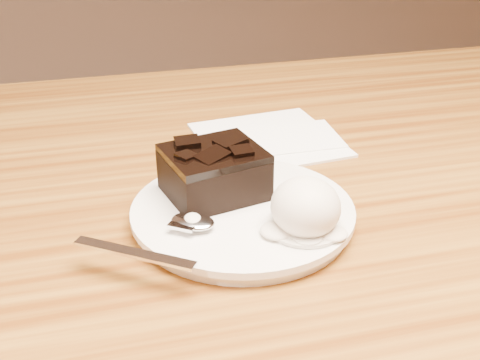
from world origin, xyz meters
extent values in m
cylinder|color=silver|center=(-0.01, -0.07, 0.76)|extent=(0.21, 0.21, 0.02)
cube|color=black|center=(-0.03, -0.04, 0.79)|extent=(0.10, 0.09, 0.04)
ellipsoid|color=#F1E2CB|center=(0.03, -0.12, 0.79)|extent=(0.06, 0.06, 0.05)
cylinder|color=white|center=(0.03, -0.12, 0.77)|extent=(0.07, 0.07, 0.00)
cube|color=white|center=(0.07, 0.10, 0.75)|extent=(0.17, 0.17, 0.01)
cube|color=black|center=(0.03, -0.06, 0.77)|extent=(0.01, 0.01, 0.00)
cube|color=black|center=(-0.05, -0.07, 0.77)|extent=(0.01, 0.01, 0.00)
camera|label=1|loc=(-0.14, -0.56, 1.06)|focal=46.89mm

